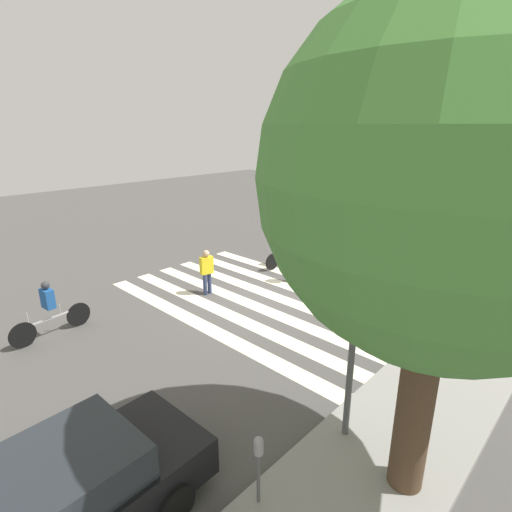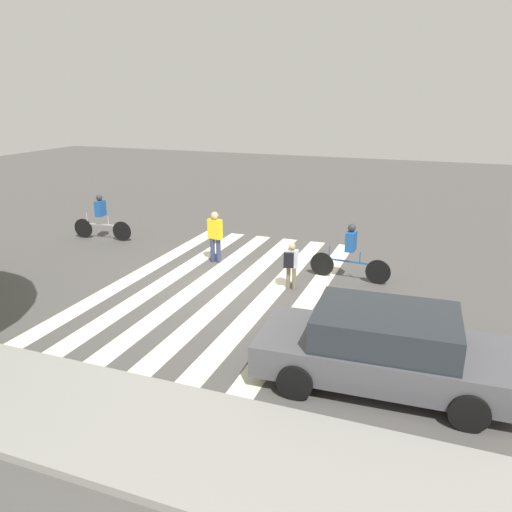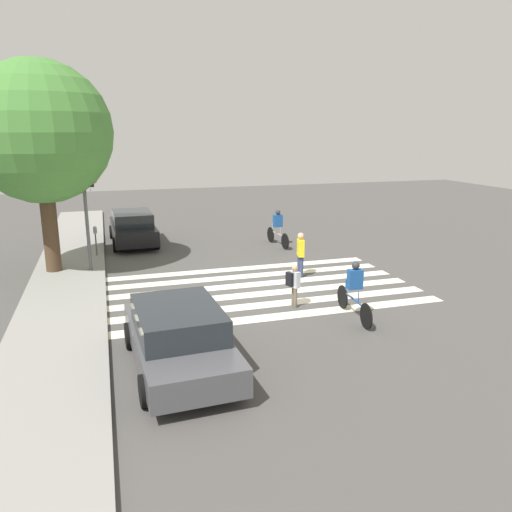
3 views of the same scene
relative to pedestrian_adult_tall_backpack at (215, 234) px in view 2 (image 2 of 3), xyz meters
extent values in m
plane|color=#4C4947|center=(-0.94, 1.73, -0.91)|extent=(60.00, 60.00, 0.00)
cube|color=gray|center=(-0.94, 7.98, -0.84)|extent=(36.00, 2.50, 0.14)
cube|color=#F2EDCC|center=(-3.52, 1.73, -0.91)|extent=(0.53, 10.00, 0.01)
cube|color=#F2EDCC|center=(-2.48, 1.73, -0.91)|extent=(0.53, 10.00, 0.01)
cube|color=#F2EDCC|center=(-1.45, 1.73, -0.91)|extent=(0.53, 10.00, 0.01)
cube|color=#F2EDCC|center=(-0.42, 1.73, -0.91)|extent=(0.53, 10.00, 0.01)
cube|color=#F2EDCC|center=(0.61, 1.73, -0.91)|extent=(0.53, 10.00, 0.01)
cube|color=#F2EDCC|center=(1.64, 1.73, -0.91)|extent=(0.53, 10.00, 0.01)
cylinder|color=navy|center=(-0.10, 0.00, -0.53)|extent=(0.14, 0.14, 0.77)
cylinder|color=navy|center=(0.10, 0.00, -0.53)|extent=(0.14, 0.14, 0.77)
cube|color=yellow|center=(0.00, 0.00, 0.16)|extent=(0.48, 0.29, 0.61)
sphere|color=tan|center=(0.00, 0.00, 0.58)|extent=(0.24, 0.24, 0.24)
cylinder|color=#6B6051|center=(-2.97, 1.35, -0.61)|extent=(0.12, 0.12, 0.62)
cylinder|color=#6B6051|center=(-2.80, 1.35, -0.61)|extent=(0.12, 0.12, 0.62)
cube|color=silver|center=(-2.89, 1.35, -0.05)|extent=(0.39, 0.26, 0.49)
sphere|color=tan|center=(-2.89, 1.35, 0.29)|extent=(0.19, 0.19, 0.19)
cube|color=black|center=(-2.84, 1.49, -0.05)|extent=(0.29, 0.20, 0.41)
cylinder|color=black|center=(5.72, -0.81, -0.56)|extent=(0.71, 0.11, 0.71)
cylinder|color=black|center=(4.15, -0.95, -0.56)|extent=(0.71, 0.11, 0.71)
cube|color=#B2B2B7|center=(4.93, -0.88, -0.36)|extent=(1.34, 0.16, 0.04)
cylinder|color=#B2B2B7|center=(4.66, -0.90, -0.20)|extent=(0.03, 0.03, 0.32)
cylinder|color=#B2B2B7|center=(5.52, -0.82, -0.16)|extent=(0.03, 0.03, 0.40)
cube|color=#1E5199|center=(4.93, -0.88, 0.23)|extent=(0.28, 0.42, 0.55)
sphere|color=#333338|center=(4.93, -0.88, 0.63)|extent=(0.22, 0.22, 0.22)
cylinder|color=black|center=(-3.42, 0.03, -0.56)|extent=(0.70, 0.09, 0.70)
cylinder|color=black|center=(-5.03, 0.15, -0.56)|extent=(0.70, 0.09, 0.70)
cube|color=#1E4C8C|center=(-4.22, 0.09, -0.37)|extent=(1.37, 0.13, 0.04)
cylinder|color=#1E4C8C|center=(-4.50, 0.11, -0.21)|extent=(0.03, 0.03, 0.32)
cylinder|color=#1E4C8C|center=(-3.62, 0.05, -0.17)|extent=(0.03, 0.03, 0.40)
cube|color=#1E5199|center=(-4.22, 0.09, 0.22)|extent=(0.27, 0.42, 0.55)
sphere|color=#333338|center=(-4.22, 0.09, 0.62)|extent=(0.22, 0.22, 0.22)
cube|color=#4C4C51|center=(-5.78, 5.22, -0.36)|extent=(4.59, 2.12, 0.59)
cube|color=#23282D|center=(-5.78, 5.22, 0.22)|extent=(2.56, 1.87, 0.58)
cylinder|color=black|center=(-4.43, 6.22, -0.59)|extent=(0.65, 0.23, 0.64)
cylinder|color=black|center=(-4.35, 4.35, -0.59)|extent=(0.65, 0.23, 0.64)
cylinder|color=black|center=(-7.22, 6.09, -0.59)|extent=(0.65, 0.23, 0.64)
cylinder|color=black|center=(-7.14, 4.22, -0.59)|extent=(0.65, 0.23, 0.64)
camera|label=1|loc=(8.28, 10.23, 4.78)|focal=28.00mm
camera|label=2|loc=(-6.45, 13.49, 4.14)|focal=35.00mm
camera|label=3|loc=(-16.04, 6.58, 4.24)|focal=35.00mm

